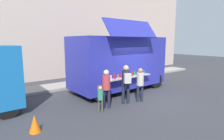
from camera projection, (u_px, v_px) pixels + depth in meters
ground_plane at (144, 98)px, 9.01m from camera, size 60.00×60.00×0.00m
curb_strip at (35, 90)px, 10.31m from camera, size 28.00×1.60×0.15m
building_behind at (31, 15)px, 13.26m from camera, size 32.00×2.40×9.37m
food_truck_main at (119, 62)px, 10.37m from camera, size 5.60×3.25×3.84m
traffic_cone_orange at (35, 124)px, 5.64m from camera, size 0.36×0.36×0.55m
trash_bin at (141, 70)px, 14.91m from camera, size 0.60×0.60×0.92m
customer_front_ordering at (140, 82)px, 8.42m from camera, size 0.32×0.32×1.59m
customer_mid_with_backpack at (126, 81)px, 8.09m from camera, size 0.47×0.58×1.76m
customer_rear_waiting at (106, 86)px, 7.57m from camera, size 0.49×0.45×1.65m
child_near_queue at (100, 97)px, 7.14m from camera, size 0.22×0.22×1.07m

